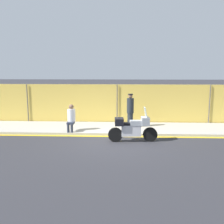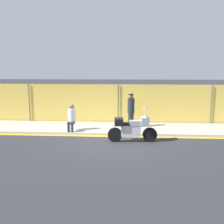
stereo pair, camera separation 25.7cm
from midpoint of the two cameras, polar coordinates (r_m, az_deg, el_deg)
The scene contains 7 objects.
ground_plane at distance 11.33m, azimuth -0.04°, elevation -6.35°, with size 120.00×120.00×0.00m, color #2D2D33.
sidewalk at distance 13.40m, azimuth 0.40°, elevation -3.57°, with size 37.41×2.60×0.12m.
curb_paint_stripe at distance 12.07m, azimuth 0.13°, elevation -5.35°, with size 37.41×0.18×0.01m.
storefront_fence at distance 14.57m, azimuth 0.62°, elevation 1.68°, with size 35.54×0.17×2.21m.
motorcycle at distance 11.15m, azimuth 3.79°, elevation -3.46°, with size 2.11×0.60×1.48m.
officer_standing at distance 13.27m, azimuth 3.44°, elevation 0.40°, with size 0.35×0.35×1.70m.
person_seated_on_curb at distance 12.68m, azimuth -9.45°, elevation -0.94°, with size 0.38×0.66×1.27m.
Camera 1 is at (0.39, -10.89, 3.12)m, focal length 42.00 mm.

